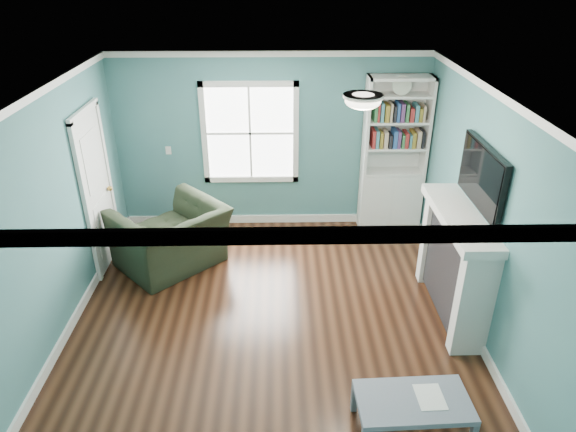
{
  "coord_description": "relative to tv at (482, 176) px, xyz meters",
  "views": [
    {
      "loc": [
        0.11,
        -4.63,
        3.78
      ],
      "look_at": [
        0.21,
        0.4,
        1.18
      ],
      "focal_mm": 32.0,
      "sensor_mm": 36.0,
      "label": 1
    }
  ],
  "objects": [
    {
      "name": "room_walls",
      "position": [
        -2.2,
        -0.2,
        -0.14
      ],
      "size": [
        5.0,
        5.0,
        5.0
      ],
      "color": "#3E7076",
      "rests_on": "ground"
    },
    {
      "name": "coffee_table",
      "position": [
        -0.95,
        -1.67,
        -1.42
      ],
      "size": [
        1.0,
        0.57,
        0.36
      ],
      "rotation": [
        0.0,
        0.0,
        0.04
      ],
      "color": "#535A64",
      "rests_on": "ground"
    },
    {
      "name": "floor",
      "position": [
        -2.2,
        -0.2,
        -1.72
      ],
      "size": [
        5.0,
        5.0,
        0.0
      ],
      "primitive_type": "plane",
      "color": "black",
      "rests_on": "ground"
    },
    {
      "name": "light_switch",
      "position": [
        -3.7,
        2.28,
        -0.52
      ],
      "size": [
        0.08,
        0.01,
        0.12
      ],
      "primitive_type": "cube",
      "color": "white",
      "rests_on": "room_walls"
    },
    {
      "name": "fireplace",
      "position": [
        -0.12,
        0.0,
        -1.09
      ],
      "size": [
        0.44,
        1.58,
        1.3
      ],
      "color": "black",
      "rests_on": "ground"
    },
    {
      "name": "paper_sheet",
      "position": [
        -0.8,
        -1.64,
        -1.37
      ],
      "size": [
        0.24,
        0.31,
        0.0
      ],
      "primitive_type": "cube",
      "rotation": [
        0.0,
        0.0,
        0.03
      ],
      "color": "white",
      "rests_on": "coffee_table"
    },
    {
      "name": "trim",
      "position": [
        -2.2,
        -0.2,
        -0.49
      ],
      "size": [
        4.5,
        5.0,
        2.6
      ],
      "color": "white",
      "rests_on": "ground"
    },
    {
      "name": "door",
      "position": [
        -4.42,
        1.2,
        -0.65
      ],
      "size": [
        0.12,
        0.98,
        2.17
      ],
      "color": "silver",
      "rests_on": "ground"
    },
    {
      "name": "recliner",
      "position": [
        -3.53,
        1.09,
        -1.16
      ],
      "size": [
        1.52,
        1.5,
        1.13
      ],
      "primitive_type": "imported",
      "rotation": [
        0.0,
        0.0,
        -2.38
      ],
      "color": "black",
      "rests_on": "ground"
    },
    {
      "name": "ceiling_fixture",
      "position": [
        -1.3,
        -0.1,
        0.82
      ],
      "size": [
        0.38,
        0.38,
        0.15
      ],
      "color": "white",
      "rests_on": "room_walls"
    },
    {
      "name": "tv",
      "position": [
        0.0,
        0.0,
        0.0
      ],
      "size": [
        0.06,
        1.1,
        0.65
      ],
      "primitive_type": "cube",
      "color": "black",
      "rests_on": "fireplace"
    },
    {
      "name": "window",
      "position": [
        -2.5,
        2.29,
        -0.27
      ],
      "size": [
        1.4,
        0.06,
        1.5
      ],
      "color": "white",
      "rests_on": "room_walls"
    },
    {
      "name": "bookshelf",
      "position": [
        -0.43,
        2.1,
        -0.8
      ],
      "size": [
        0.9,
        0.35,
        2.31
      ],
      "color": "silver",
      "rests_on": "ground"
    }
  ]
}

